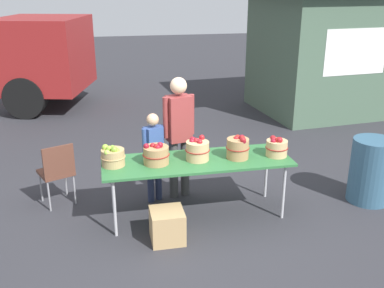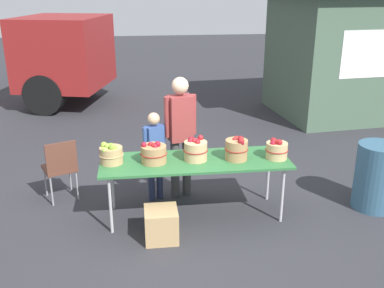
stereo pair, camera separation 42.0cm
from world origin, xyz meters
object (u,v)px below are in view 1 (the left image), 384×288
at_px(apple_basket_red_2, 238,147).
at_px(market_table, 197,163).
at_px(apple_basket_green_0, 113,156).
at_px(apple_basket_red_0, 156,154).
at_px(apple_basket_red_3, 277,147).
at_px(child_customer, 154,151).
at_px(produce_crate, 167,226).
at_px(apple_basket_red_1, 197,150).
at_px(trash_barrel, 371,171).
at_px(vendor_adult, 179,128).
at_px(folding_chair, 57,169).

bearing_deg(apple_basket_red_2, market_table, 175.55).
xyz_separation_m(apple_basket_green_0, apple_basket_red_0, (0.51, -0.04, 0.00)).
distance_m(apple_basket_red_3, child_customer, 1.58).
xyz_separation_m(market_table, produce_crate, (-0.46, -0.52, -0.52)).
bearing_deg(apple_basket_red_0, apple_basket_green_0, 175.63).
height_order(apple_basket_red_1, trash_barrel, apple_basket_red_1).
bearing_deg(vendor_adult, apple_basket_red_1, 89.28).
bearing_deg(market_table, apple_basket_red_2, -4.45).
relative_size(apple_basket_red_1, apple_basket_red_2, 0.98).
relative_size(market_table, apple_basket_red_1, 7.67).
bearing_deg(apple_basket_red_0, child_customer, 86.64).
distance_m(apple_basket_red_1, produce_crate, 0.99).
xyz_separation_m(child_customer, produce_crate, (0.01, -1.02, -0.53)).
height_order(market_table, child_customer, child_customer).
distance_m(apple_basket_red_1, apple_basket_red_3, 0.99).
bearing_deg(apple_basket_green_0, apple_basket_red_3, -2.68).
xyz_separation_m(apple_basket_red_3, child_customer, (-1.47, 0.57, -0.15)).
xyz_separation_m(apple_basket_red_3, folding_chair, (-2.72, 0.69, -0.36)).
xyz_separation_m(apple_basket_red_2, child_customer, (-0.98, 0.54, -0.17)).
height_order(apple_basket_red_1, folding_chair, apple_basket_red_1).
height_order(apple_basket_green_0, folding_chair, apple_basket_green_0).
distance_m(apple_basket_red_2, child_customer, 1.13).
height_order(vendor_adult, trash_barrel, vendor_adult).
distance_m(apple_basket_red_1, trash_barrel, 2.39).
height_order(child_customer, produce_crate, child_customer).
relative_size(apple_basket_red_3, child_customer, 0.23).
bearing_deg(trash_barrel, folding_chair, 170.01).
height_order(apple_basket_red_3, child_customer, child_customer).
relative_size(apple_basket_green_0, apple_basket_red_1, 0.98).
bearing_deg(apple_basket_red_1, apple_basket_green_0, 178.74).
height_order(apple_basket_red_0, trash_barrel, apple_basket_red_0).
xyz_separation_m(apple_basket_green_0, trash_barrel, (3.36, -0.12, -0.43)).
relative_size(market_table, child_customer, 1.88).
height_order(market_table, apple_basket_red_1, apple_basket_red_1).
bearing_deg(apple_basket_red_2, apple_basket_red_0, 178.15).
bearing_deg(child_customer, vendor_adult, 167.14).
xyz_separation_m(apple_basket_red_0, child_customer, (0.03, 0.51, -0.15)).
distance_m(apple_basket_red_0, apple_basket_red_3, 1.50).
bearing_deg(apple_basket_red_2, trash_barrel, -1.41).
height_order(apple_basket_green_0, child_customer, child_customer).
bearing_deg(apple_basket_red_3, child_customer, 158.88).
height_order(market_table, folding_chair, folding_chair).
relative_size(child_customer, folding_chair, 1.42).
bearing_deg(apple_basket_red_3, folding_chair, 165.67).
relative_size(market_table, apple_basket_red_3, 8.16).
bearing_deg(apple_basket_red_0, vendor_adult, 57.04).
distance_m(vendor_adult, produce_crate, 1.40).
bearing_deg(apple_basket_green_0, apple_basket_red_0, -4.37).
bearing_deg(market_table, child_customer, 132.96).
bearing_deg(apple_basket_red_3, apple_basket_red_0, 177.89).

